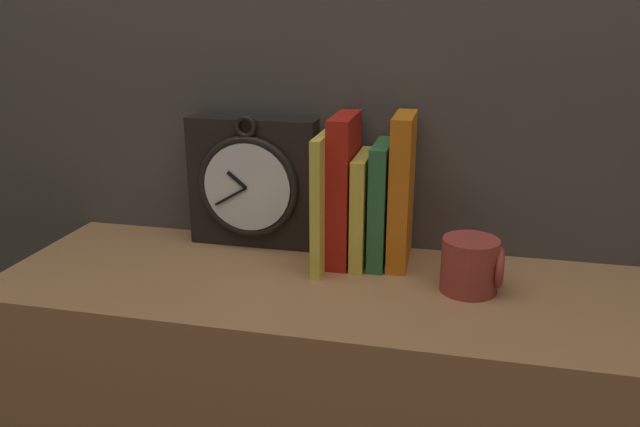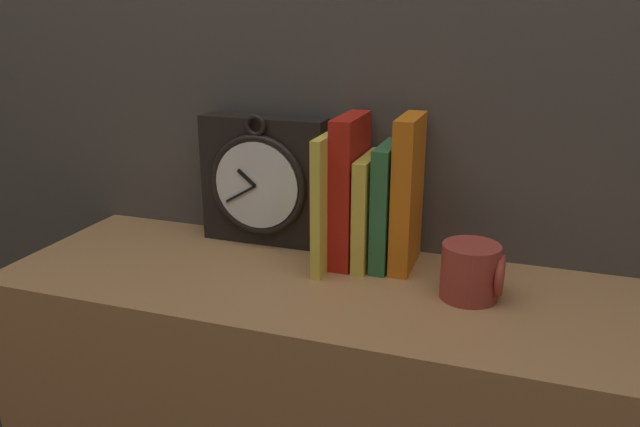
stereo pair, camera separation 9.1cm
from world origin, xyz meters
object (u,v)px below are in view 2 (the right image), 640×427
(book_slot0_yellow, at_px, (332,199))
(book_slot1_red, at_px, (350,190))
(clock, at_px, (263,181))
(book_slot3_green, at_px, (387,206))
(book_slot4_orange, at_px, (408,193))
(book_slot2_yellow, at_px, (368,210))
(mug, at_px, (472,272))

(book_slot0_yellow, relative_size, book_slot1_red, 0.90)
(book_slot1_red, bearing_deg, clock, 169.11)
(book_slot3_green, distance_m, book_slot4_orange, 0.04)
(clock, distance_m, book_slot3_green, 0.23)
(book_slot0_yellow, height_order, book_slot3_green, book_slot0_yellow)
(book_slot4_orange, bearing_deg, book_slot2_yellow, -174.76)
(clock, distance_m, book_slot0_yellow, 0.15)
(book_slot3_green, bearing_deg, book_slot0_yellow, -166.07)
(book_slot0_yellow, distance_m, book_slot3_green, 0.09)
(book_slot2_yellow, relative_size, book_slot3_green, 0.91)
(book_slot1_red, height_order, book_slot3_green, book_slot1_red)
(book_slot0_yellow, height_order, book_slot1_red, book_slot1_red)
(book_slot3_green, height_order, mug, book_slot3_green)
(book_slot2_yellow, distance_m, book_slot4_orange, 0.07)
(book_slot4_orange, bearing_deg, clock, 174.12)
(clock, relative_size, book_slot0_yellow, 1.08)
(book_slot3_green, xyz_separation_m, mug, (0.14, -0.08, -0.06))
(book_slot0_yellow, height_order, book_slot4_orange, book_slot4_orange)
(book_slot0_yellow, relative_size, book_slot3_green, 1.09)
(book_slot2_yellow, bearing_deg, book_slot3_green, 6.93)
(book_slot2_yellow, distance_m, book_slot3_green, 0.03)
(book_slot1_red, relative_size, mug, 2.71)
(book_slot3_green, bearing_deg, clock, 172.76)
(book_slot1_red, xyz_separation_m, book_slot3_green, (0.06, 0.00, -0.02))
(book_slot0_yellow, distance_m, book_slot1_red, 0.03)
(book_slot4_orange, bearing_deg, book_slot0_yellow, -168.82)
(book_slot1_red, relative_size, book_slot2_yellow, 1.34)
(book_slot2_yellow, height_order, mug, book_slot2_yellow)
(book_slot0_yellow, xyz_separation_m, book_slot1_red, (0.02, 0.02, 0.01))
(book_slot1_red, height_order, book_slot4_orange, book_slot4_orange)
(clock, height_order, mug, clock)
(book_slot2_yellow, bearing_deg, clock, 170.73)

